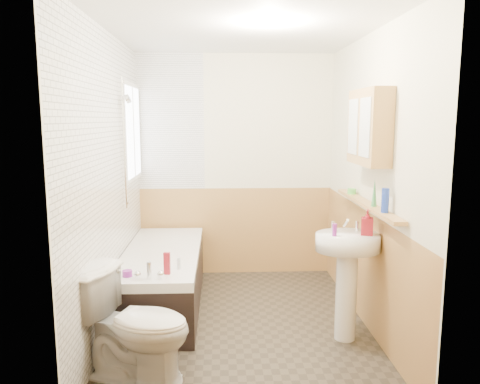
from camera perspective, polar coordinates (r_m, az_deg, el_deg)
The scene contains 26 objects.
floor at distance 4.29m, azimuth 0.09°, elevation -15.68°, with size 2.80×2.80×0.00m, color #2D271F.
ceiling at distance 3.96m, azimuth 0.10°, elevation 19.30°, with size 2.80×2.80×0.00m, color white.
wall_back at distance 5.34m, azimuth -0.59°, elevation 3.16°, with size 2.20×0.02×2.50m, color #EEE9C5.
wall_front at distance 2.55m, azimuth 1.52°, elevation -3.21°, with size 2.20×0.02×2.50m, color #EEE9C5.
wall_left at distance 4.04m, azimuth -15.83°, elevation 0.97°, with size 0.02×2.80×2.50m, color #EEE9C5.
wall_right at distance 4.14m, azimuth 15.65°, elevation 1.15°, with size 0.02×2.80×2.50m, color #EEE9C5.
wainscot_right at distance 4.29m, azimuth 14.94°, elevation -8.82°, with size 0.01×2.80×1.00m, color tan.
wainscot_front at distance 2.82m, azimuth 1.42°, elevation -18.16°, with size 2.20×0.01×1.00m, color tan.
wainscot_back at distance 5.44m, azimuth -0.57°, elevation -4.75°, with size 2.20×0.01×1.00m, color tan.
tile_cladding_left at distance 4.04m, azimuth -15.53°, elevation 0.97°, with size 0.01×2.80×2.50m, color white.
tile_return_back at distance 5.31m, azimuth -8.51°, elevation 8.44°, with size 0.75×0.01×1.50m, color white.
window at distance 4.93m, azimuth -12.96°, elevation 7.12°, with size 0.03×0.79×0.99m.
bathtub at distance 4.60m, azimuth -9.41°, elevation -10.19°, with size 0.70×1.82×0.69m.
shower_riser at distance 4.41m, azimuth -13.87°, elevation 7.08°, with size 0.10×0.08×1.20m.
toilet at distance 3.40m, azimuth -12.62°, elevation -15.58°, with size 0.44×0.79×0.77m, color white.
sink at distance 3.89m, azimuth 12.92°, elevation -8.60°, with size 0.52×0.42×1.00m.
pine_shelf at distance 4.02m, azimuth 15.17°, elevation -1.44°, with size 0.10×1.49×0.03m, color tan.
medicine_cabinet at distance 3.89m, azimuth 15.42°, elevation 7.64°, with size 0.17×0.66×0.60m.
foam_can at distance 3.60m, azimuth 17.28°, elevation -0.99°, with size 0.06×0.06×0.18m, color #19339E.
green_bottle at distance 3.83m, azimuth 16.06°, elevation -0.04°, with size 0.05×0.05×0.23m, color #388447.
black_jar at distance 4.43m, azimuth 13.47°, elevation 0.10°, with size 0.08×0.08×0.05m, color #59C647.
soap_bottle at distance 3.81m, azimuth 15.21°, elevation -4.38°, with size 0.09×0.20×0.09m, color maroon.
clear_bottle at distance 3.71m, azimuth 11.46°, elevation -4.55°, with size 0.04×0.04×0.10m, color purple.
blue_gel at distance 3.83m, azimuth -8.90°, elevation -8.60°, with size 0.05×0.03×0.18m, color maroon.
cream_jar at distance 3.85m, azimuth -13.57°, elevation -9.62°, with size 0.08×0.08×0.05m, color purple.
orange_bottle at distance 3.95m, azimuth -7.47°, elevation -8.63°, with size 0.03×0.03×0.09m, color silver.
Camera 1 is at (-0.18, -3.90, 1.78)m, focal length 35.00 mm.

